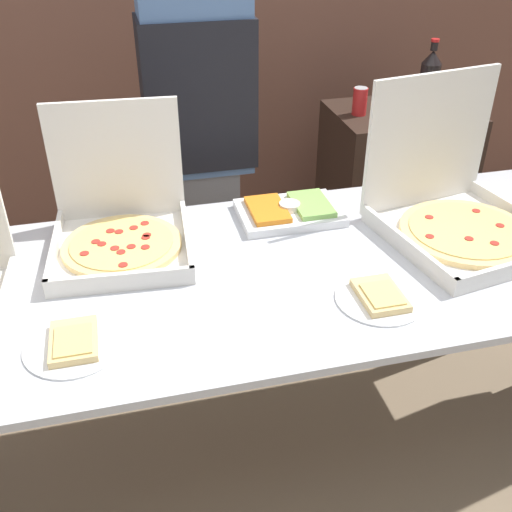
% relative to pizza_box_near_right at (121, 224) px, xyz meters
% --- Properties ---
extents(ground_plane, '(16.00, 16.00, 0.00)m').
position_rel_pizza_box_near_right_xyz_m(ground_plane, '(0.39, -0.25, -0.94)').
color(ground_plane, '#847056').
extents(buffet_table, '(2.42, 0.93, 0.86)m').
position_rel_pizza_box_near_right_xyz_m(buffet_table, '(0.39, -0.25, -0.17)').
color(buffet_table, silver).
rests_on(buffet_table, ground_plane).
extents(pizza_box_near_right, '(0.46, 0.47, 0.43)m').
position_rel_pizza_box_near_right_xyz_m(pizza_box_near_right, '(0.00, 0.00, 0.00)').
color(pizza_box_near_right, silver).
rests_on(pizza_box_near_right, buffet_table).
extents(pizza_box_far_right, '(0.57, 0.59, 0.49)m').
position_rel_pizza_box_near_right_xyz_m(pizza_box_far_right, '(1.09, -0.18, 0.01)').
color(pizza_box_far_right, silver).
rests_on(pizza_box_far_right, buffet_table).
extents(paper_plate_front_center, '(0.25, 0.25, 0.03)m').
position_rel_pizza_box_near_right_xyz_m(paper_plate_front_center, '(0.69, -0.48, -0.07)').
color(paper_plate_front_center, white).
rests_on(paper_plate_front_center, buffet_table).
extents(paper_plate_front_left, '(0.26, 0.26, 0.03)m').
position_rel_pizza_box_near_right_xyz_m(paper_plate_front_left, '(-0.15, -0.48, -0.07)').
color(paper_plate_front_left, white).
rests_on(paper_plate_front_left, buffet_table).
extents(veggie_tray, '(0.36, 0.25, 0.05)m').
position_rel_pizza_box_near_right_xyz_m(veggie_tray, '(0.58, 0.05, -0.05)').
color(veggie_tray, white).
rests_on(veggie_tray, buffet_table).
extents(sideboard_podium, '(0.65, 0.47, 0.95)m').
position_rel_pizza_box_near_right_xyz_m(sideboard_podium, '(1.34, 0.76, -0.46)').
color(sideboard_podium, black).
rests_on(sideboard_podium, ground_plane).
extents(soda_bottle, '(0.09, 0.09, 0.33)m').
position_rel_pizza_box_near_right_xyz_m(soda_bottle, '(1.43, 0.72, 0.15)').
color(soda_bottle, black).
rests_on(soda_bottle, sideboard_podium).
extents(soda_can_silver, '(0.07, 0.07, 0.12)m').
position_rel_pizza_box_near_right_xyz_m(soda_can_silver, '(1.29, 0.65, 0.07)').
color(soda_can_silver, silver).
rests_on(soda_can_silver, sideboard_podium).
extents(soda_can_colored, '(0.07, 0.07, 0.12)m').
position_rel_pizza_box_near_right_xyz_m(soda_can_colored, '(1.12, 0.76, 0.07)').
color(soda_can_colored, red).
rests_on(soda_can_colored, sideboard_podium).
extents(person_server_vest, '(0.42, 0.24, 1.80)m').
position_rel_pizza_box_near_right_xyz_m(person_server_vest, '(0.35, 0.54, 0.08)').
color(person_server_vest, slate).
rests_on(person_server_vest, ground_plane).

